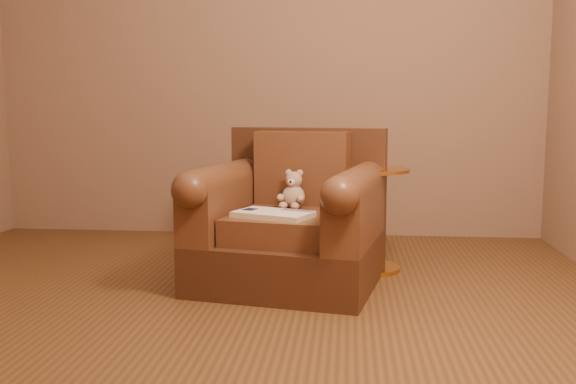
{
  "coord_description": "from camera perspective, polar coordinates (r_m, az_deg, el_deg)",
  "views": [
    {
      "loc": [
        0.61,
        -2.7,
        0.94
      ],
      "look_at": [
        0.3,
        0.59,
        0.5
      ],
      "focal_mm": 40.0,
      "sensor_mm": 36.0,
      "label": 1
    }
  ],
  "objects": [
    {
      "name": "side_table",
      "position": [
        3.72,
        7.44,
        -2.12
      ],
      "size": [
        0.42,
        0.42,
        0.59
      ],
      "color": "gold",
      "rests_on": "floor"
    },
    {
      "name": "floor",
      "position": [
        2.93,
        -7.01,
        -11.26
      ],
      "size": [
        4.0,
        4.0,
        0.0
      ],
      "primitive_type": "plane",
      "color": "brown",
      "rests_on": "ground"
    },
    {
      "name": "armchair",
      "position": [
        3.45,
        0.26,
        -2.86
      ],
      "size": [
        1.06,
        1.03,
        0.82
      ],
      "rotation": [
        0.0,
        0.0,
        -0.19
      ],
      "color": "#412515",
      "rests_on": "floor"
    },
    {
      "name": "teddy_bear",
      "position": [
        3.5,
        0.43,
        -0.12
      ],
      "size": [
        0.15,
        0.18,
        0.22
      ],
      "rotation": [
        0.0,
        0.0,
        -0.23
      ],
      "color": "tan",
      "rests_on": "armchair"
    },
    {
      "name": "guidebook",
      "position": [
        3.22,
        -1.33,
        -1.99
      ],
      "size": [
        0.43,
        0.35,
        0.03
      ],
      "rotation": [
        0.0,
        0.0,
        -0.39
      ],
      "color": "beige",
      "rests_on": "armchair"
    }
  ]
}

